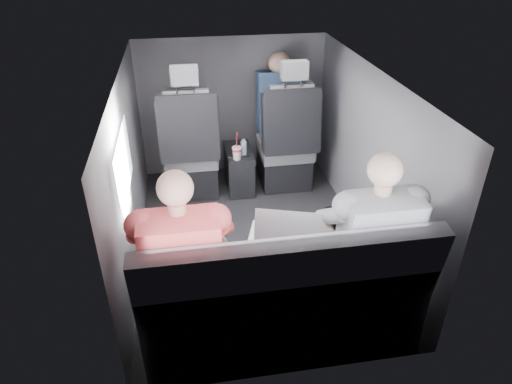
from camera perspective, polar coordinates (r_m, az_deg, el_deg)
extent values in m
plane|color=black|center=(3.75, -0.31, -5.97)|extent=(2.60, 2.60, 0.00)
plane|color=#B2B2AD|center=(3.14, -0.37, 14.28)|extent=(2.60, 2.60, 0.00)
cube|color=#56565B|center=(3.38, -15.57, 1.99)|extent=(0.02, 2.60, 1.35)
cube|color=#56565B|center=(3.63, 13.89, 4.22)|extent=(0.02, 2.60, 1.35)
cube|color=#56565B|center=(4.57, -2.97, 10.60)|extent=(1.80, 0.02, 1.35)
cube|color=#56565B|center=(2.33, 4.84, -11.30)|extent=(1.80, 0.02, 1.35)
cube|color=white|center=(3.01, -16.18, 3.11)|extent=(0.02, 0.75, 0.42)
cube|color=black|center=(4.02, 4.54, 9.62)|extent=(0.35, 0.11, 0.59)
cube|color=black|center=(4.41, -8.01, 2.10)|extent=(0.46, 0.48, 0.30)
cube|color=#5A5A5E|center=(4.29, -8.21, 4.68)|extent=(0.48, 0.46, 0.14)
cube|color=#5A5A5E|center=(3.96, -8.48, 8.26)|extent=(0.38, 0.18, 0.61)
cube|color=black|center=(3.98, -11.64, 7.59)|extent=(0.08, 0.21, 0.53)
cube|color=black|center=(3.98, -5.26, 8.11)|extent=(0.08, 0.21, 0.53)
cube|color=black|center=(3.91, -8.44, 7.77)|extent=(0.50, 0.11, 0.58)
cube|color=#5A5A5E|center=(3.78, -8.97, 14.22)|extent=(0.22, 0.10, 0.15)
cube|color=black|center=(4.51, 3.48, 3.01)|extent=(0.46, 0.48, 0.30)
cube|color=#5A5A5E|center=(4.39, 3.63, 5.55)|extent=(0.48, 0.46, 0.14)
cube|color=#5A5A5E|center=(4.07, 4.42, 9.11)|extent=(0.38, 0.18, 0.61)
cube|color=black|center=(4.04, 1.33, 8.55)|extent=(0.08, 0.21, 0.53)
cube|color=black|center=(4.13, 7.40, 8.85)|extent=(0.08, 0.21, 0.53)
cube|color=black|center=(4.01, 4.63, 8.64)|extent=(0.50, 0.11, 0.58)
cube|color=#5A5A5E|center=(3.89, 4.82, 14.94)|extent=(0.22, 0.10, 0.15)
cube|color=black|center=(4.38, -2.15, 2.91)|extent=(0.24, 0.48, 0.40)
cylinder|color=black|center=(4.18, -2.67, 4.60)|extent=(0.09, 0.09, 0.01)
cylinder|color=black|center=(4.19, -1.17, 4.71)|extent=(0.09, 0.09, 0.01)
cube|color=#5A5A5E|center=(2.84, 3.07, -14.39)|extent=(1.60, 0.50, 0.45)
cube|color=#5A5A5E|center=(2.36, 4.56, -10.42)|extent=(1.60, 0.17, 0.47)
cylinder|color=red|center=(4.08, -2.41, 5.31)|extent=(0.08, 0.08, 0.02)
cylinder|color=white|center=(4.07, -2.42, 5.57)|extent=(0.09, 0.09, 0.01)
cylinder|color=red|center=(4.04, -2.44, 6.53)|extent=(0.01, 0.01, 0.14)
cylinder|color=#A9C9E5|center=(4.16, -1.57, 5.48)|extent=(0.05, 0.05, 0.14)
cylinder|color=#A9C9E5|center=(4.13, -1.58, 6.47)|extent=(0.03, 0.03, 0.02)
cube|color=silver|center=(2.77, -10.24, -6.29)|extent=(0.37, 0.34, 0.02)
cube|color=silver|center=(2.75, -10.26, -6.29)|extent=(0.27, 0.23, 0.00)
cube|color=silver|center=(2.82, -10.27, -5.32)|extent=(0.10, 0.09, 0.00)
cube|color=silver|center=(2.59, -10.43, -6.09)|extent=(0.29, 0.21, 0.21)
cube|color=white|center=(2.60, -10.43, -6.03)|extent=(0.25, 0.17, 0.18)
cube|color=silver|center=(2.78, 3.28, -5.56)|extent=(0.46, 0.38, 0.02)
cube|color=silver|center=(2.77, 3.36, -5.56)|extent=(0.36, 0.24, 0.00)
cube|color=silver|center=(2.84, 2.94, -4.42)|extent=(0.13, 0.09, 0.00)
cube|color=silver|center=(2.57, 4.20, -5.27)|extent=(0.40, 0.20, 0.26)
cube|color=white|center=(2.57, 4.16, -5.22)|extent=(0.35, 0.16, 0.22)
cube|color=black|center=(2.93, 10.83, -4.11)|extent=(0.36, 0.26, 0.02)
cube|color=black|center=(2.91, 10.95, -4.09)|extent=(0.29, 0.15, 0.00)
cube|color=black|center=(2.98, 10.40, -3.15)|extent=(0.11, 0.06, 0.00)
cube|color=black|center=(2.74, 12.10, -3.74)|extent=(0.35, 0.09, 0.23)
cube|color=white|center=(2.75, 12.05, -3.69)|extent=(0.31, 0.07, 0.20)
cube|color=#323337|center=(2.70, -11.28, -9.61)|extent=(0.15, 0.44, 0.13)
cube|color=#323337|center=(2.69, -6.58, -9.24)|extent=(0.15, 0.44, 0.13)
cube|color=#323337|center=(3.06, -10.70, -11.04)|extent=(0.13, 0.13, 0.45)
cube|color=#323337|center=(3.05, -6.54, -10.72)|extent=(0.13, 0.13, 0.45)
cube|color=#DE5749|center=(2.38, -9.25, -7.99)|extent=(0.40, 0.27, 0.54)
sphere|color=tan|center=(2.19, -10.09, 0.47)|extent=(0.18, 0.18, 0.18)
cylinder|color=tan|center=(2.67, -13.51, -6.11)|extent=(0.11, 0.28, 0.12)
cylinder|color=tan|center=(2.66, -4.96, -5.43)|extent=(0.11, 0.28, 0.12)
cube|color=navy|center=(2.83, 10.61, -7.36)|extent=(0.15, 0.44, 0.13)
cube|color=navy|center=(2.90, 14.77, -6.80)|extent=(0.15, 0.44, 0.13)
cube|color=navy|center=(3.17, 8.77, -9.01)|extent=(0.13, 0.13, 0.45)
cube|color=navy|center=(3.24, 12.55, -8.49)|extent=(0.13, 0.13, 0.45)
cube|color=slate|center=(2.57, 14.89, -5.36)|extent=(0.40, 0.27, 0.55)
sphere|color=tan|center=(2.40, 15.84, 2.70)|extent=(0.18, 0.18, 0.18)
cylinder|color=tan|center=(2.77, 8.61, -4.04)|extent=(0.11, 0.28, 0.12)
cylinder|color=tan|center=(2.91, 16.21, -3.19)|extent=(0.11, 0.28, 0.12)
cube|color=navy|center=(4.40, 2.86, 11.24)|extent=(0.40, 0.26, 0.58)
sphere|color=tan|center=(4.31, 2.93, 15.82)|extent=(0.20, 0.20, 0.20)
cube|color=navy|center=(4.56, 2.61, 8.04)|extent=(0.34, 0.40, 0.12)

